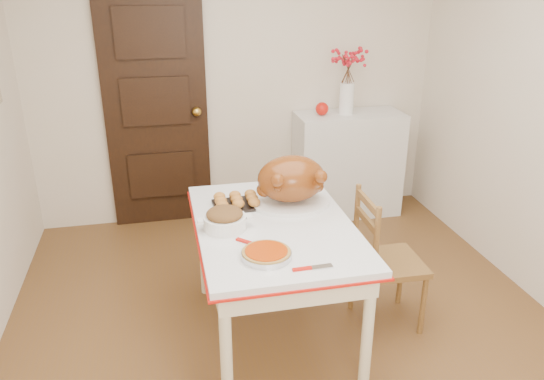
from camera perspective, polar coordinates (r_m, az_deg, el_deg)
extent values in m
cube|color=brown|center=(3.33, 2.41, -16.54)|extent=(3.50, 4.00, 0.00)
cube|color=beige|center=(4.62, -3.77, 11.96)|extent=(3.50, 0.00, 2.50)
cube|color=black|center=(4.58, -12.41, 8.59)|extent=(0.85, 0.06, 2.06)
cube|color=silver|center=(4.86, 8.14, 2.78)|extent=(0.94, 0.42, 0.94)
sphere|color=red|center=(4.62, 5.42, 8.73)|extent=(0.11, 0.11, 0.11)
cylinder|color=#AF3203|center=(2.64, -0.62, -6.80)|extent=(0.26, 0.26, 0.05)
cylinder|color=white|center=(3.43, -0.10, 0.93)|extent=(0.07, 0.07, 0.11)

